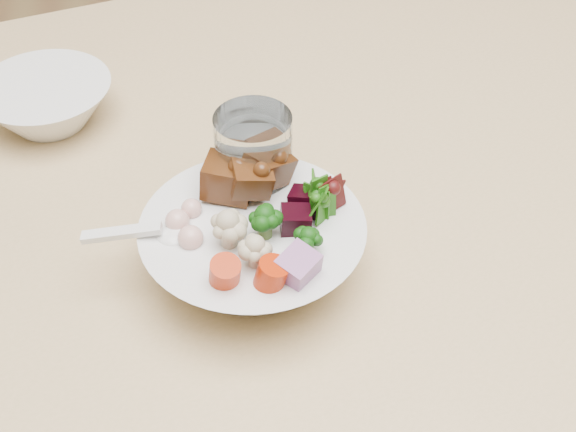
# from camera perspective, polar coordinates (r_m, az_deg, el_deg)

# --- Properties ---
(dining_table) EXTENTS (1.91, 1.32, 0.82)m
(dining_table) POSITION_cam_1_polar(r_m,az_deg,el_deg) (0.84, 6.59, -3.02)
(dining_table) COLOR tan
(dining_table) RESTS_ON ground
(chair_far) EXTENTS (0.36, 0.36, 0.77)m
(chair_far) POSITION_cam_1_polar(r_m,az_deg,el_deg) (1.55, -3.90, 7.37)
(chair_far) COLOR tan
(chair_far) RESTS_ON ground
(food_bowl) EXTENTS (0.19, 0.19, 0.10)m
(food_bowl) POSITION_cam_1_polar(r_m,az_deg,el_deg) (0.69, -2.38, -2.05)
(food_bowl) COLOR silver
(food_bowl) RESTS_ON dining_table
(soup_spoon) EXTENTS (0.10, 0.04, 0.02)m
(soup_spoon) POSITION_cam_1_polar(r_m,az_deg,el_deg) (0.67, -8.90, -1.36)
(soup_spoon) COLOR silver
(soup_spoon) RESTS_ON food_bowl
(water_glass) EXTENTS (0.07, 0.07, 0.12)m
(water_glass) POSITION_cam_1_polar(r_m,az_deg,el_deg) (0.72, -2.39, 2.94)
(water_glass) COLOR white
(water_glass) RESTS_ON dining_table
(side_bowl) EXTENTS (0.14, 0.14, 0.05)m
(side_bowl) POSITION_cam_1_polar(r_m,az_deg,el_deg) (0.90, -16.74, 7.67)
(side_bowl) COLOR silver
(side_bowl) RESTS_ON dining_table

